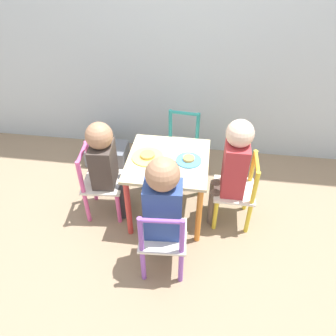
{
  "coord_description": "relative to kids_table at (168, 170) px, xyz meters",
  "views": [
    {
      "loc": [
        0.22,
        -1.6,
        1.71
      ],
      "look_at": [
        0.0,
        0.0,
        0.4
      ],
      "focal_mm": 35.0,
      "sensor_mm": 36.0,
      "label": 1
    }
  ],
  "objects": [
    {
      "name": "child_front",
      "position": [
        0.03,
        -0.4,
        0.09
      ],
      "size": [
        0.21,
        0.23,
        0.78
      ],
      "rotation": [
        0.0,
        0.0,
        -3.07
      ],
      "color": "#7A6B5B",
      "rests_on": "ground_plane"
    },
    {
      "name": "chair_yellow",
      "position": [
        0.46,
        0.0,
        -0.14
      ],
      "size": [
        0.26,
        0.26,
        0.51
      ],
      "rotation": [
        0.0,
        0.0,
        -1.57
      ],
      "color": "silver",
      "rests_on": "ground_plane"
    },
    {
      "name": "child_left",
      "position": [
        -0.39,
        -0.04,
        0.05
      ],
      "size": [
        0.22,
        0.21,
        0.71
      ],
      "rotation": [
        0.0,
        0.0,
        -4.62
      ],
      "color": "#38383D",
      "rests_on": "ground_plane"
    },
    {
      "name": "chair_teal",
      "position": [
        0.04,
        0.45,
        -0.14
      ],
      "size": [
        0.28,
        0.28,
        0.51
      ],
      "rotation": [
        0.0,
        0.0,
        -0.09
      ],
      "color": "silver",
      "rests_on": "ground_plane"
    },
    {
      "name": "plate_right",
      "position": [
        0.13,
        0.0,
        0.09
      ],
      "size": [
        0.16,
        0.16,
        0.03
      ],
      "color": "#4C9EE0",
      "rests_on": "kids_table"
    },
    {
      "name": "chair_pink",
      "position": [
        -0.45,
        -0.04,
        -0.14
      ],
      "size": [
        0.28,
        0.28,
        0.51
      ],
      "rotation": [
        0.0,
        0.0,
        -4.62
      ],
      "color": "silver",
      "rests_on": "ground_plane"
    },
    {
      "name": "chair_purple",
      "position": [
        0.03,
        -0.45,
        -0.14
      ],
      "size": [
        0.28,
        0.28,
        0.51
      ],
      "rotation": [
        0.0,
        0.0,
        -3.07
      ],
      "color": "silver",
      "rests_on": "ground_plane"
    },
    {
      "name": "child_right",
      "position": [
        0.4,
        0.0,
        0.08
      ],
      "size": [
        0.22,
        0.2,
        0.78
      ],
      "rotation": [
        0.0,
        0.0,
        -1.57
      ],
      "color": "#7A6B5B",
      "rests_on": "ground_plane"
    },
    {
      "name": "storage_bin",
      "position": [
        -0.59,
        0.52,
        -0.31
      ],
      "size": [
        0.33,
        0.23,
        0.15
      ],
      "color": "slate",
      "rests_on": "ground_plane"
    },
    {
      "name": "plate_left",
      "position": [
        -0.13,
        0.0,
        0.09
      ],
      "size": [
        0.2,
        0.2,
        0.03
      ],
      "color": "#EADB66",
      "rests_on": "kids_table"
    },
    {
      "name": "kids_table",
      "position": [
        0.0,
        0.0,
        0.0
      ],
      "size": [
        0.51,
        0.51,
        0.47
      ],
      "color": "beige",
      "rests_on": "ground_plane"
    },
    {
      "name": "ground_plane",
      "position": [
        0.0,
        0.0,
        -0.39
      ],
      "size": [
        6.0,
        6.0,
        0.0
      ],
      "primitive_type": "plane",
      "color": "#8C755B"
    }
  ]
}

